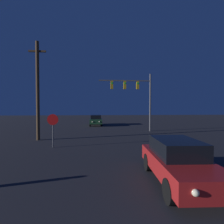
# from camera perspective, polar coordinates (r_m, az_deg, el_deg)

# --- Properties ---
(car_near) EXTENTS (1.97, 4.42, 1.57)m
(car_near) POSITION_cam_1_polar(r_m,az_deg,el_deg) (7.01, 20.68, -14.63)
(car_near) COLOR #B21E1E
(car_near) RESTS_ON ground_plane
(car_far) EXTENTS (1.86, 4.38, 1.57)m
(car_far) POSITION_cam_1_polar(r_m,az_deg,el_deg) (26.43, -5.30, -2.60)
(car_far) COLOR #1E4728
(car_far) RESTS_ON ground_plane
(traffic_signal_mast) EXTENTS (5.98, 0.30, 6.54)m
(traffic_signal_mast) POSITION_cam_1_polar(r_m,az_deg,el_deg) (20.13, 7.65, 6.58)
(traffic_signal_mast) COLOR #4C4C51
(traffic_signal_mast) RESTS_ON ground_plane
(stop_sign) EXTENTS (0.74, 0.07, 2.29)m
(stop_sign) POSITION_cam_1_polar(r_m,az_deg,el_deg) (12.58, -18.76, -3.77)
(stop_sign) COLOR #4C4C51
(stop_sign) RESTS_ON ground_plane
(utility_pole) EXTENTS (1.41, 0.28, 8.21)m
(utility_pole) POSITION_cam_1_polar(r_m,az_deg,el_deg) (15.88, -23.09, 6.81)
(utility_pole) COLOR #4C3823
(utility_pole) RESTS_ON ground_plane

